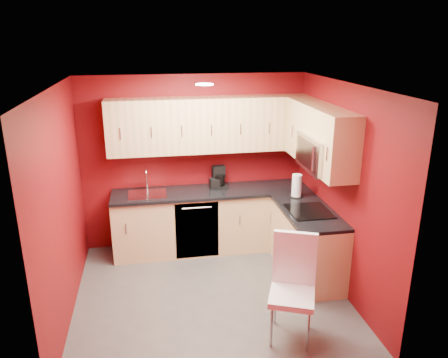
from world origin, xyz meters
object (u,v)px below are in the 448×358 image
object	(u,v)px
sink	(147,191)
dining_chair	(292,291)
microwave	(322,153)
napkin_holder	(215,183)
coffee_maker	(220,177)
paper_towel	(297,186)

from	to	relation	value
sink	dining_chair	size ratio (longest dim) A/B	0.47
microwave	sink	size ratio (longest dim) A/B	1.46
microwave	sink	distance (m)	2.43
napkin_holder	microwave	bearing A→B (deg)	-43.41
sink	napkin_holder	distance (m)	0.96
microwave	sink	xyz separation A→B (m)	(-2.09, 1.00, -0.72)
coffee_maker	dining_chair	distance (m)	2.32
sink	dining_chair	bearing A→B (deg)	-56.72
coffee_maker	dining_chair	size ratio (longest dim) A/B	0.27
sink	paper_towel	distance (m)	2.06
napkin_holder	dining_chair	xyz separation A→B (m)	(0.44, -2.21, -0.43)
paper_towel	microwave	bearing A→B (deg)	-79.85
coffee_maker	paper_towel	distance (m)	1.12
coffee_maker	sink	bearing A→B (deg)	177.18
sink	dining_chair	distance (m)	2.58
sink	paper_towel	world-z (taller)	sink
coffee_maker	paper_towel	size ratio (longest dim) A/B	0.96
napkin_holder	paper_towel	distance (m)	1.18
microwave	napkin_holder	world-z (taller)	microwave
microwave	coffee_maker	distance (m)	1.64
dining_chair	coffee_maker	bearing A→B (deg)	121.47
paper_towel	dining_chair	xyz separation A→B (m)	(-0.60, -1.66, -0.51)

